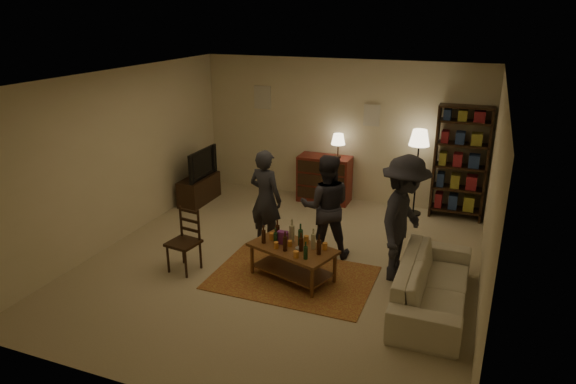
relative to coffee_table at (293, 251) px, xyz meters
The scene contains 13 objects.
floor 0.64m from the coffee_table, 130.02° to the left, with size 6.00×6.00×0.00m, color #C6B793.
room_shell 3.76m from the coffee_table, 106.01° to the left, with size 6.00×6.00×6.00m.
rug 0.41m from the coffee_table, 59.10° to the right, with size 2.20×1.50×0.01m, color maroon.
coffee_table is the anchor object (origin of this frame).
dining_chair 1.54m from the coffee_table, 169.02° to the right, with size 0.45×0.45×0.92m.
tv_stand 3.51m from the coffee_table, 141.77° to the left, with size 0.40×1.00×1.06m.
dresser 3.13m from the coffee_table, 99.31° to the left, with size 1.00×0.50×1.36m.
bookshelf 3.75m from the coffee_table, 58.50° to the left, with size 0.90×0.34×2.02m.
floor_lamp 3.38m from the coffee_table, 68.05° to the left, with size 0.36×0.36×1.57m.
sofa 1.89m from the coffee_table, ahead, with size 2.08×0.81×0.61m, color beige.
person_left 1.22m from the coffee_table, 131.90° to the left, with size 0.57×0.37×1.55m, color #26272D.
person_right 0.95m from the coffee_table, 76.89° to the left, with size 0.77×0.60×1.58m, color #292830.
person_by_sofa 1.56m from the coffee_table, 20.86° to the left, with size 1.14×0.66×1.77m, color #25252C.
Camera 1 is at (2.56, -6.32, 3.54)m, focal length 32.00 mm.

